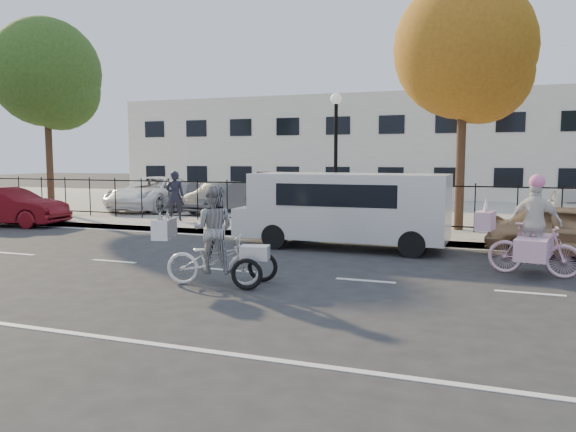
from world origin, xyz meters
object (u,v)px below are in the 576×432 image
at_px(white_van, 345,207).
at_px(lot_car_c, 220,197).
at_px(unicorn_bike, 533,239).
at_px(zebra_trike, 214,247).
at_px(pedestrian, 175,196).
at_px(red_sedan, 8,207).
at_px(lot_car_a, 179,196).
at_px(lot_car_b, 154,193).
at_px(lot_car_d, 573,206).
at_px(gold_sedan, 570,231).
at_px(lamppost, 336,136).

xyz_separation_m(white_van, lot_car_c, (-7.02, 6.41, -0.32)).
height_order(unicorn_bike, white_van, unicorn_bike).
bearing_deg(unicorn_bike, white_van, 75.08).
bearing_deg(unicorn_bike, lot_car_c, 63.91).
bearing_deg(zebra_trike, unicorn_bike, -75.77).
bearing_deg(lot_car_c, pedestrian, -84.80).
distance_m(red_sedan, lot_car_a, 7.07).
xyz_separation_m(unicorn_bike, lot_car_a, (-13.84, 9.10, -0.03)).
xyz_separation_m(zebra_trike, red_sedan, (-11.22, 5.76, -0.06)).
bearing_deg(lot_car_b, lot_car_a, 34.93).
relative_size(lot_car_a, lot_car_d, 1.03).
bearing_deg(lot_car_c, gold_sedan, -18.85).
height_order(lamppost, red_sedan, lamppost).
bearing_deg(white_van, lot_car_d, 44.34).
distance_m(lamppost, unicorn_bike, 7.96).
bearing_deg(lot_car_d, gold_sedan, -95.74).
bearing_deg(lot_car_a, lamppost, -29.67).
xyz_separation_m(unicorn_bike, red_sedan, (-16.98, 2.76, -0.09)).
relative_size(zebra_trike, lot_car_a, 0.55).
bearing_deg(lamppost, unicorn_bike, -42.50).
relative_size(lamppost, white_van, 0.77).
height_order(white_van, lot_car_d, white_van).
xyz_separation_m(red_sedan, lot_car_d, (18.67, 5.28, 0.14)).
bearing_deg(lot_car_a, white_van, -40.71).
height_order(pedestrian, lot_car_d, pedestrian).
xyz_separation_m(gold_sedan, lot_car_d, (0.69, 5.42, 0.17)).
bearing_deg(unicorn_bike, gold_sedan, -10.36).
bearing_deg(gold_sedan, pedestrian, 84.17).
bearing_deg(lot_car_b, unicorn_bike, -31.72).
bearing_deg(lamppost, red_sedan, -168.18).
bearing_deg(lot_car_d, lot_car_a, 177.65).
height_order(lot_car_a, lot_car_b, lot_car_b).
bearing_deg(lot_car_c, red_sedan, -126.77).
bearing_deg(red_sedan, lot_car_b, -31.35).
height_order(zebra_trike, lot_car_b, zebra_trike).
bearing_deg(lot_car_a, unicorn_bike, -37.31).
relative_size(gold_sedan, lot_car_a, 0.94).
distance_m(white_van, lot_car_d, 8.56).
distance_m(lot_car_a, lot_car_b, 1.07).
xyz_separation_m(unicorn_bike, pedestrian, (-11.61, 5.14, 0.27)).
distance_m(gold_sedan, lot_car_c, 13.86).
bearing_deg(white_van, lot_car_b, 148.94).
relative_size(zebra_trike, unicorn_bike, 1.06).
distance_m(zebra_trike, lot_car_a, 14.55).
height_order(white_van, lot_car_a, white_van).
bearing_deg(gold_sedan, lot_car_d, -1.82).
relative_size(gold_sedan, lot_car_c, 1.01).
relative_size(unicorn_bike, lot_car_c, 0.55).
height_order(pedestrian, lot_car_b, pedestrian).
xyz_separation_m(red_sedan, gold_sedan, (17.98, -0.14, -0.03)).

